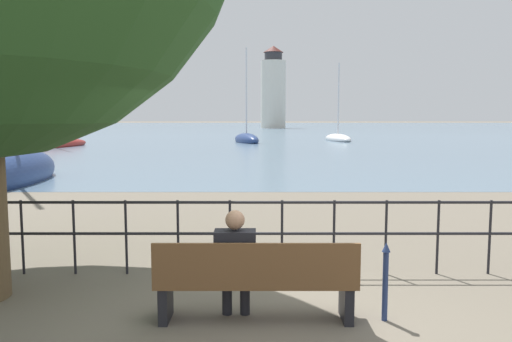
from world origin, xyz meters
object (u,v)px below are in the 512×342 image
Objects in this scene: sailboat_3 at (15,172)px; sailboat_1 at (53,144)px; closed_umbrella at (385,277)px; park_bench at (256,282)px; seated_person_left at (235,259)px; sailboat_0 at (247,139)px; sailboat_2 at (338,138)px; harbor_lighthouse at (273,90)px.

sailboat_1 is at bearing 105.20° from sailboat_3.
sailboat_1 is (-17.10, 33.37, -0.19)m from closed_umbrella.
park_bench is 0.32m from seated_person_left.
sailboat_2 is (9.18, 3.74, -0.06)m from sailboat_0.
closed_umbrella is at bearing -104.53° from sailboat_2.
seated_person_left reaches higher than park_bench.
sailboat_0 is 9.91m from sailboat_2.
sailboat_3 reaches higher than seated_person_left.
park_bench is 1.39m from closed_umbrella.
sailboat_2 is at bearing 79.35° from seated_person_left.
seated_person_left is at bearing -51.28° from sailboat_1.
park_bench is 2.50× the size of closed_umbrella.
sailboat_3 reaches higher than closed_umbrella.
closed_umbrella is 0.04× the size of harbor_lighthouse.
closed_umbrella is at bearing -91.37° from harbor_lighthouse.
park_bench is 0.20× the size of sailboat_3.
park_bench is 118.27m from harbor_lighthouse.
closed_umbrella is 0.09× the size of sailboat_0.
sailboat_2 is 37.41m from sailboat_3.
sailboat_3 is (7.50, -21.70, 0.09)m from sailboat_1.
sailboat_1 reaches higher than seated_person_left.
sailboat_2 is (23.99, 11.88, -0.05)m from sailboat_1.
harbor_lighthouse reaches higher than park_bench.
sailboat_3 is (-16.50, -33.58, 0.14)m from sailboat_2.
harbor_lighthouse is at bearing 87.34° from sailboat_2.
harbor_lighthouse reaches higher than sailboat_2.
sailboat_1 is at bearing -103.27° from harbor_lighthouse.
sailboat_2 is at bearing 79.64° from park_bench.
sailboat_1 is (-15.49, 33.34, -0.38)m from seated_person_left.
sailboat_0 is (-0.67, 41.48, -0.36)m from seated_person_left.
sailboat_1 is at bearing 117.13° from closed_umbrella.
closed_umbrella is (1.61, -0.03, -0.19)m from seated_person_left.
sailboat_1 is 1.16× the size of sailboat_3.
sailboat_1 is (-15.71, 33.42, -0.15)m from park_bench.
sailboat_3 reaches higher than sailboat_0.
sailboat_3 is at bearing -119.81° from sailboat_0.
park_bench is at bearing -19.83° from seated_person_left.
closed_umbrella is at bearing -102.88° from sailboat_0.
harbor_lighthouse is at bearing 70.14° from sailboat_0.
sailboat_3 is (-8.21, 11.72, -0.06)m from park_bench.
sailboat_2 is at bearing 81.34° from closed_umbrella.
sailboat_0 is at bearing -93.83° from harbor_lighthouse.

